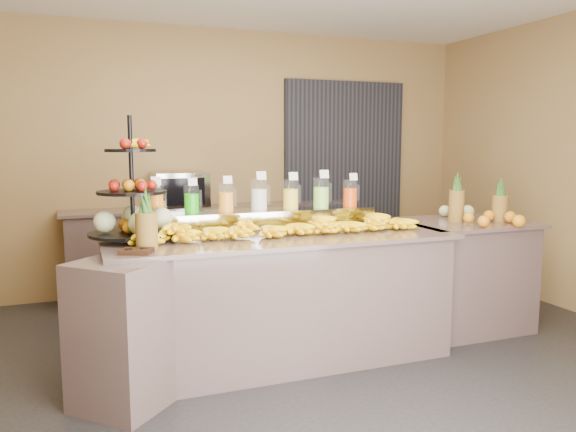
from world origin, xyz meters
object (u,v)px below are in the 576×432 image
right_fruit_pile (485,213)px  oven_warmer (180,190)px  pitcher_tray (259,220)px  banana_heap (281,226)px  fruit_stand (138,208)px  condiment_caddy (136,251)px

right_fruit_pile → oven_warmer: oven_warmer is taller
pitcher_tray → oven_warmer: bearing=100.7°
pitcher_tray → banana_heap: 0.32m
fruit_stand → condiment_caddy: fruit_stand is taller
banana_heap → condiment_caddy: 1.10m
fruit_stand → right_fruit_pile: bearing=2.3°
pitcher_tray → oven_warmer: 1.70m
pitcher_tray → oven_warmer: oven_warmer is taller
pitcher_tray → condiment_caddy: pitcher_tray is taller
condiment_caddy → oven_warmer: 2.41m
banana_heap → condiment_caddy: size_ratio=11.70×
condiment_caddy → right_fruit_pile: bearing=5.9°
pitcher_tray → right_fruit_pile: bearing=-10.5°
banana_heap → oven_warmer: 2.02m
banana_heap → right_fruit_pile: right_fruit_pile is taller
pitcher_tray → banana_heap: (0.06, -0.31, -0.01)m
condiment_caddy → right_fruit_pile: 2.86m
fruit_stand → banana_heap: bearing=-3.5°
banana_heap → right_fruit_pile: (1.80, -0.03, 0.01)m
condiment_caddy → oven_warmer: bearing=73.8°
fruit_stand → oven_warmer: (0.60, 1.81, -0.04)m
banana_heap → fruit_stand: bearing=169.9°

